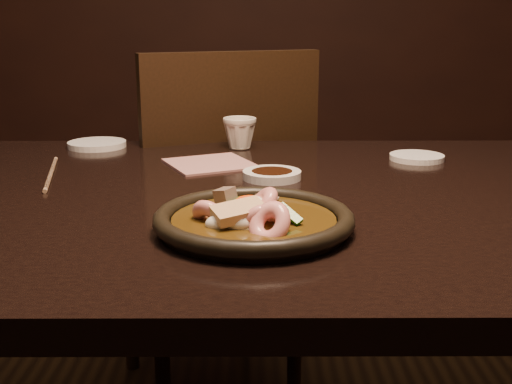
{
  "coord_description": "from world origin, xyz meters",
  "views": [
    {
      "loc": [
        0.06,
        -0.99,
        1.02
      ],
      "look_at": [
        0.07,
        -0.18,
        0.8
      ],
      "focal_mm": 45.0,
      "sensor_mm": 36.0,
      "label": 1
    }
  ],
  "objects_px": {
    "chair": "(215,221)",
    "plate": "(254,221)",
    "tea_cup": "(240,132)",
    "table": "(214,237)"
  },
  "relations": [
    {
      "from": "tea_cup",
      "to": "table",
      "type": "bearing_deg",
      "value": -95.64
    },
    {
      "from": "tea_cup",
      "to": "chair",
      "type": "bearing_deg",
      "value": 107.38
    },
    {
      "from": "chair",
      "to": "plate",
      "type": "relative_size",
      "value": 3.59
    },
    {
      "from": "plate",
      "to": "tea_cup",
      "type": "bearing_deg",
      "value": 93.06
    },
    {
      "from": "table",
      "to": "chair",
      "type": "relative_size",
      "value": 1.68
    },
    {
      "from": "chair",
      "to": "plate",
      "type": "xyz_separation_m",
      "value": [
        0.1,
        -0.77,
        0.25
      ]
    },
    {
      "from": "plate",
      "to": "tea_cup",
      "type": "relative_size",
      "value": 3.68
    },
    {
      "from": "chair",
      "to": "tea_cup",
      "type": "bearing_deg",
      "value": 84.21
    },
    {
      "from": "plate",
      "to": "tea_cup",
      "type": "distance_m",
      "value": 0.55
    },
    {
      "from": "table",
      "to": "chair",
      "type": "xyz_separation_m",
      "value": [
        -0.03,
        0.58,
        -0.16
      ]
    }
  ]
}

